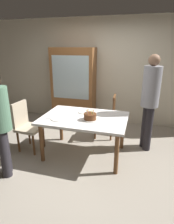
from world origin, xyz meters
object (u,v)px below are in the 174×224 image
object	(u,v)px
dining_table	(84,122)
chair_spindle_back	(106,117)
person_celebrant	(0,121)
china_cabinet	(74,86)
birthday_cake	(90,117)
plate_near_celebrant	(57,119)
person_guest	(150,98)
chair_upholstered	(26,124)
plate_far_side	(84,112)

from	to	relation	value
dining_table	chair_spindle_back	size ratio (longest dim) A/B	1.57
person_celebrant	china_cabinet	size ratio (longest dim) A/B	0.83
china_cabinet	person_celebrant	bearing A→B (deg)	-95.85
birthday_cake	chair_spindle_back	size ratio (longest dim) A/B	0.29
china_cabinet	chair_spindle_back	bearing A→B (deg)	-35.84
plate_near_celebrant	person_guest	distance (m)	1.72
chair_spindle_back	chair_upholstered	bearing A→B (deg)	-145.13
dining_table	chair_spindle_back	distance (m)	0.89
person_celebrant	person_guest	world-z (taller)	person_guest
chair_spindle_back	chair_upholstered	size ratio (longest dim) A/B	1.00
person_celebrant	person_guest	size ratio (longest dim) A/B	0.88
plate_near_celebrant	person_guest	xyz separation A→B (m)	(1.50, 0.79, 0.29)
birthday_cake	person_guest	xyz separation A→B (m)	(0.96, 0.65, 0.24)
plate_near_celebrant	chair_upholstered	world-z (taller)	chair_upholstered
birthday_cake	chair_upholstered	bearing A→B (deg)	-179.35
person_guest	china_cabinet	world-z (taller)	china_cabinet
plate_far_side	person_celebrant	world-z (taller)	person_celebrant
plate_near_celebrant	dining_table	bearing A→B (deg)	29.54
chair_spindle_back	chair_upholstered	distance (m)	1.67
dining_table	plate_near_celebrant	xyz separation A→B (m)	(-0.41, -0.23, 0.09)
chair_upholstered	china_cabinet	world-z (taller)	china_cabinet
plate_far_side	china_cabinet	bearing A→B (deg)	117.37
person_guest	plate_far_side	bearing A→B (deg)	-164.72
person_guest	china_cabinet	size ratio (longest dim) A/B	0.95
dining_table	china_cabinet	xyz separation A→B (m)	(-0.76, 1.56, 0.30)
person_celebrant	chair_upholstered	bearing A→B (deg)	99.06
plate_near_celebrant	plate_far_side	bearing A→B (deg)	54.18
plate_near_celebrant	china_cabinet	size ratio (longest dim) A/B	0.12
plate_near_celebrant	chair_upholstered	distance (m)	0.77
plate_near_celebrant	chair_spindle_back	world-z (taller)	chair_spindle_back
chair_upholstered	person_guest	size ratio (longest dim) A/B	0.53
plate_near_celebrant	chair_spindle_back	xyz separation A→B (m)	(0.64, 1.07, -0.29)
plate_far_side	person_celebrant	bearing A→B (deg)	-129.74
person_guest	chair_upholstered	bearing A→B (deg)	-163.36
plate_near_celebrant	chair_upholstered	size ratio (longest dim) A/B	0.23
dining_table	plate_far_side	bearing A→B (deg)	107.79
plate_far_side	plate_near_celebrant	bearing A→B (deg)	-125.82
person_guest	china_cabinet	bearing A→B (deg)	151.53
dining_table	china_cabinet	distance (m)	1.76
chair_spindle_back	person_guest	bearing A→B (deg)	-18.49
chair_spindle_back	chair_upholstered	world-z (taller)	same
person_guest	dining_table	bearing A→B (deg)	-153.21
chair_spindle_back	plate_far_side	bearing A→B (deg)	-116.89
plate_near_celebrant	chair_spindle_back	size ratio (longest dim) A/B	0.23
person_celebrant	china_cabinet	bearing A→B (deg)	84.15
dining_table	plate_far_side	world-z (taller)	plate_far_side
dining_table	plate_near_celebrant	distance (m)	0.48
dining_table	chair_upholstered	xyz separation A→B (m)	(-1.14, -0.11, -0.12)
chair_spindle_back	china_cabinet	xyz separation A→B (m)	(-0.99, 0.72, 0.49)
birthday_cake	plate_far_side	world-z (taller)	birthday_cake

